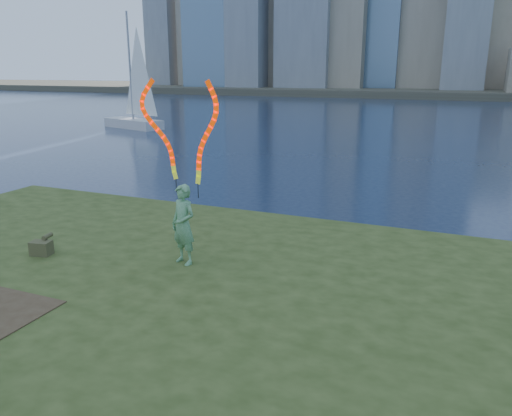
% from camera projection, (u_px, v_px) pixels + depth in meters
% --- Properties ---
extents(ground, '(320.00, 320.00, 0.00)m').
position_uv_depth(ground, '(154.00, 308.00, 10.21)').
color(ground, '#1B2844').
rests_on(ground, ground).
extents(grassy_knoll, '(20.00, 18.00, 0.80)m').
position_uv_depth(grassy_knoll, '(72.00, 350.00, 8.09)').
color(grassy_knoll, '#334117').
rests_on(grassy_knoll, ground).
extents(far_shore, '(320.00, 40.00, 1.20)m').
position_uv_depth(far_shore, '(439.00, 91.00, 94.36)').
color(far_shore, '#464133').
rests_on(far_shore, ground).
extents(woman_with_ribbons, '(1.97, 0.73, 4.06)m').
position_uv_depth(woman_with_ribbons, '(184.00, 198.00, 10.12)').
color(woman_with_ribbons, '#126F18').
rests_on(woman_with_ribbons, grassy_knoll).
extents(canvas_bag, '(0.48, 0.54, 0.41)m').
position_uv_depth(canvas_bag, '(42.00, 247.00, 10.90)').
color(canvas_bag, '#454022').
rests_on(canvas_bag, grassy_knoll).
extents(sailboat, '(5.99, 3.43, 9.08)m').
position_uv_depth(sailboat, '(135.00, 109.00, 40.39)').
color(sailboat, silver).
rests_on(sailboat, ground).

